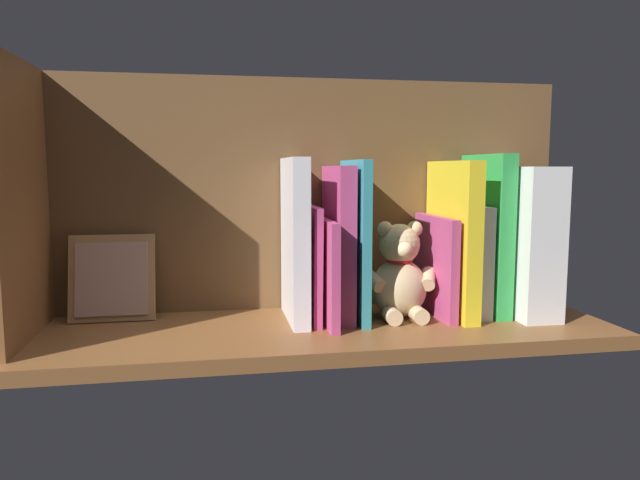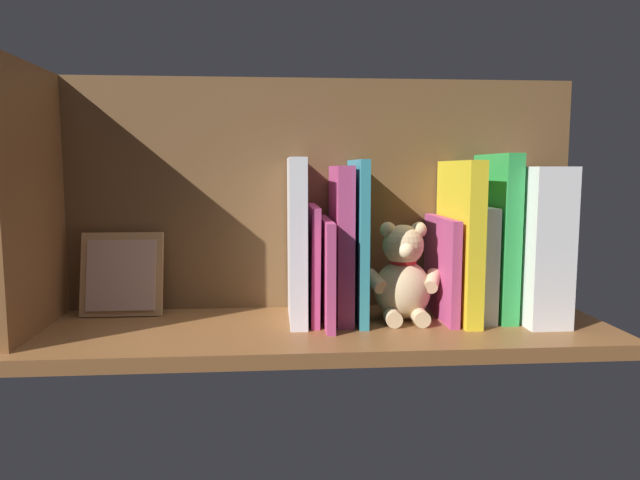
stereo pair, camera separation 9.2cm
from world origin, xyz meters
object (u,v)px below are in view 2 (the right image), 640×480
book_0 (546,260)px  picture_frame_leaning (122,275)px  dictionary_thick_white (530,243)px  teddy_bear (403,277)px

book_0 → picture_frame_leaning: size_ratio=1.27×
dictionary_thick_white → picture_frame_leaning: bearing=-5.8°
book_0 → picture_frame_leaning: 72.06cm
teddy_bear → picture_frame_leaning: 46.84cm
teddy_bear → dictionary_thick_white: bearing=-177.3°
teddy_bear → picture_frame_leaning: (46.31, -7.02, -0.21)cm
book_0 → dictionary_thick_white: 6.64cm
book_0 → dictionary_thick_white: (4.51, 3.36, 3.53)cm
teddy_bear → picture_frame_leaning: size_ratio=1.15×
book_0 → teddy_bear: book_0 is taller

